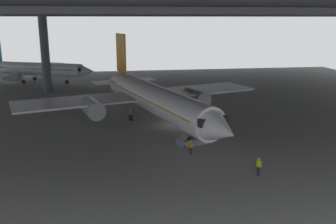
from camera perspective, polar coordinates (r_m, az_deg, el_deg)
The scene contains 8 objects.
ground_plane at distance 50.15m, azimuth 0.96°, elevation -2.05°, with size 110.00×110.00×0.00m, color gray.
hangar_structure at distance 61.75m, azimuth -1.30°, elevation 15.86°, with size 121.00×99.00×16.44m.
airplane_main at distance 50.70m, azimuth -2.38°, elevation 2.19°, with size 36.38×36.80×11.71m.
boarding_stairs at distance 42.71m, azimuth 4.03°, elevation -3.99°, with size 4.47×2.58×4.71m.
crew_worker_near_nose at distance 35.16m, azimuth 13.89°, elevation -8.02°, with size 0.38×0.48×1.76m.
crew_worker_by_stairs at distance 39.39m, azimuth 3.57°, elevation -5.32°, with size 0.36×0.50×1.60m.
airplane_distant at distance 88.68m, azimuth -20.01°, elevation 6.27°, with size 27.48×27.49×9.38m.
baggage_tug at distance 62.12m, azimuth -0.86°, elevation 1.66°, with size 1.73×2.42×0.90m.
Camera 1 is at (-8.25, -47.41, 14.10)m, focal length 39.37 mm.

